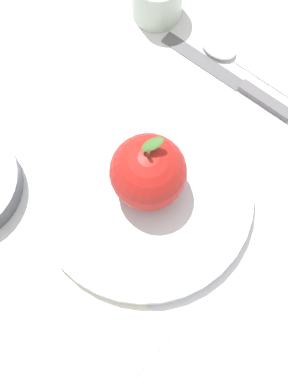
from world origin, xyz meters
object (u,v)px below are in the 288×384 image
object	(u,v)px
apple	(149,173)
dinner_plate	(144,195)
spoon	(233,56)
knife	(238,83)
linen_napkin	(70,323)

from	to	relation	value
apple	dinner_plate	bearing A→B (deg)	168.82
dinner_plate	spoon	size ratio (longest dim) A/B	1.45
dinner_plate	knife	distance (m)	0.19
dinner_plate	apple	world-z (taller)	apple
dinner_plate	knife	xyz separation A→B (m)	(0.18, -0.04, -0.01)
apple	linen_napkin	xyz separation A→B (m)	(-0.17, 0.01, -0.06)
dinner_plate	apple	xyz separation A→B (m)	(0.01, -0.00, 0.05)
linen_napkin	dinner_plate	bearing A→B (deg)	-3.63
dinner_plate	spoon	distance (m)	0.22
spoon	dinner_plate	bearing A→B (deg)	174.25
spoon	linen_napkin	xyz separation A→B (m)	(-0.38, 0.03, -0.00)
apple	linen_napkin	size ratio (longest dim) A/B	0.54
dinner_plate	apple	size ratio (longest dim) A/B	2.57
spoon	linen_napkin	bearing A→B (deg)	175.15
apple	knife	distance (m)	0.19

